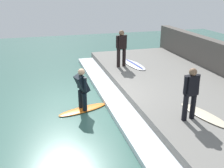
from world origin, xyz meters
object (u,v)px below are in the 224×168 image
object	(u,v)px
surfboard_waiting_near	(204,115)
surfer_waiting_far	(121,47)
surfboard_riding	(83,109)
surfer_riding	(82,87)
surfer_waiting_near	(191,91)
surfboard_waiting_far	(134,64)

from	to	relation	value
surfboard_waiting_near	surfer_waiting_far	size ratio (longest dim) A/B	1.12
surfer_waiting_far	surfboard_riding	bearing A→B (deg)	-126.34
surfer_riding	surfer_waiting_far	bearing A→B (deg)	53.66
surfer_waiting_near	surfer_waiting_far	world-z (taller)	surfer_waiting_far
surfboard_waiting_far	surfer_waiting_far	bearing A→B (deg)	-175.08
surfboard_riding	surfboard_waiting_near	xyz separation A→B (m)	(3.21, -2.12, 0.40)
surfboard_riding	surfer_waiting_far	xyz separation A→B (m)	(2.39, 3.25, 1.32)
surfer_riding	surfer_waiting_far	xyz separation A→B (m)	(2.39, 3.25, 0.51)
surfboard_riding	surfer_riding	world-z (taller)	surfer_riding
surfboard_waiting_near	surfboard_waiting_far	distance (m)	5.44
surfer_waiting_near	surfer_riding	bearing A→B (deg)	140.61
surfboard_waiting_near	surfer_waiting_near	bearing A→B (deg)	-174.83
surfboard_riding	surfer_riding	size ratio (longest dim) A/B	1.28
surfer_waiting_near	surfer_waiting_far	xyz separation A→B (m)	(-0.26, 5.43, 0.10)
surfer_riding	surfboard_waiting_near	world-z (taller)	surfer_riding
surfer_waiting_far	surfboard_waiting_far	world-z (taller)	surfer_waiting_far
surfboard_riding	surfboard_waiting_near	size ratio (longest dim) A/B	0.96
surfer_riding	surfboard_waiting_near	size ratio (longest dim) A/B	0.75
surfer_waiting_near	surfer_waiting_far	bearing A→B (deg)	92.70
surfboard_riding	surfboard_waiting_near	world-z (taller)	surfboard_waiting_near
surfboard_waiting_near	surfer_waiting_far	distance (m)	5.52
surfer_riding	surfer_waiting_far	distance (m)	4.07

